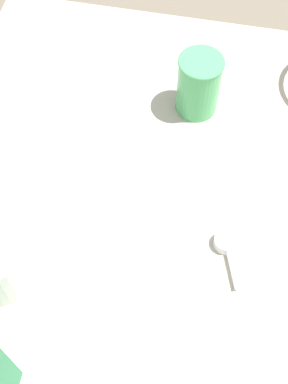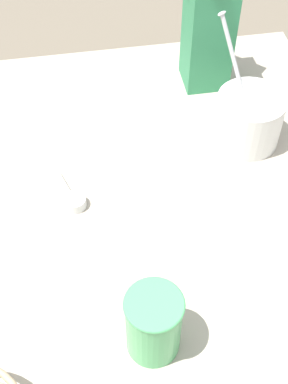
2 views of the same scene
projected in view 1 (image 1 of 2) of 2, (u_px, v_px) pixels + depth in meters
name	position (u px, v px, depth m)	size (l,w,h in m)	color
ground_plane	(190.00, 229.00, 0.97)	(6.00, 6.00, 0.00)	#665B4C
countertop	(191.00, 225.00, 0.95)	(1.01, 1.01, 0.03)	#B2A893
drinking_cup	(198.00, 84.00, 1.01)	(0.09, 0.09, 0.13)	#4CB266
measuring_scoop	(226.00, 245.00, 0.90)	(0.10, 0.05, 0.02)	white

